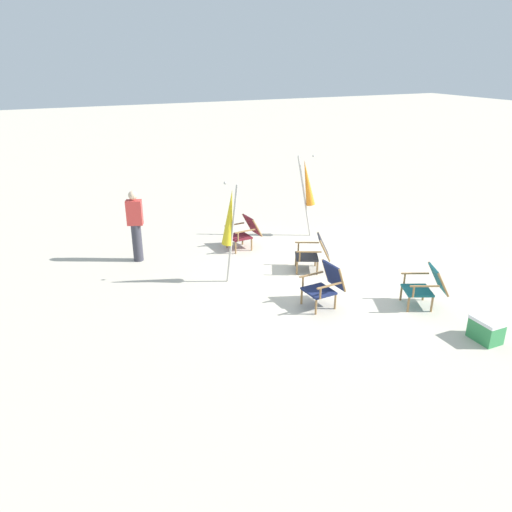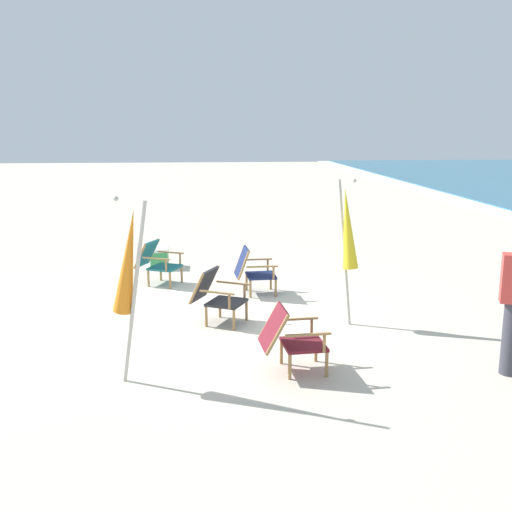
# 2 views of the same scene
# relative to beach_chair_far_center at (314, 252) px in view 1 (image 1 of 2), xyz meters

# --- Properties ---
(ground_plane) EXTENTS (80.00, 80.00, 0.00)m
(ground_plane) POSITION_rel_beach_chair_far_center_xyz_m (-0.32, -0.31, -0.43)
(ground_plane) COLOR beige
(beach_chair_far_center) EXTENTS (0.84, 0.91, 0.80)m
(beach_chair_far_center) POSITION_rel_beach_chair_far_center_xyz_m (0.00, 0.00, 0.00)
(beach_chair_far_center) COLOR #28282D
(beach_chair_far_center) RESTS_ON ground
(beach_chair_back_left) EXTENTS (0.63, 0.72, 0.82)m
(beach_chair_back_left) POSITION_rel_beach_chair_far_center_xyz_m (-1.47, 0.65, 0.01)
(beach_chair_back_left) COLOR #19234C
(beach_chair_back_left) RESTS_ON ground
(beach_chair_front_right) EXTENTS (0.63, 0.79, 0.79)m
(beach_chair_front_right) POSITION_rel_beach_chair_far_center_xyz_m (1.87, 0.81, -0.00)
(beach_chair_front_right) COLOR maroon
(beach_chair_front_right) RESTS_ON ground
(beach_chair_front_left) EXTENTS (0.83, 0.91, 0.79)m
(beach_chair_front_left) POSITION_rel_beach_chair_far_center_xyz_m (-2.30, -1.03, -0.00)
(beach_chair_front_left) COLOR #196066
(beach_chair_front_left) RESTS_ON ground
(umbrella_furled_yellow) EXTENTS (0.42, 0.40, 2.11)m
(umbrella_furled_yellow) POSITION_rel_beach_chair_far_center_xyz_m (0.19, 1.87, 0.96)
(umbrella_furled_yellow) COLOR #B7B2A8
(umbrella_furled_yellow) RESTS_ON ground
(umbrella_furled_orange) EXTENTS (0.40, 0.48, 2.10)m
(umbrella_furled_orange) POSITION_rel_beach_chair_far_center_xyz_m (2.05, -0.98, 0.95)
(umbrella_furled_orange) COLOR #B7B2A8
(umbrella_furled_orange) RESTS_ON ground
(person_near_chairs) EXTENTS (0.31, 0.39, 1.63)m
(person_near_chairs) POSITION_rel_beach_chair_far_center_xyz_m (2.17, 3.34, 0.41)
(person_near_chairs) COLOR #383842
(person_near_chairs) RESTS_ON ground
(cooler_box) EXTENTS (0.49, 0.35, 0.40)m
(cooler_box) POSITION_rel_beach_chair_far_center_xyz_m (-3.66, -1.08, -0.22)
(cooler_box) COLOR #338C4C
(cooler_box) RESTS_ON ground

